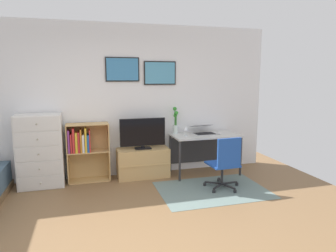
{
  "coord_description": "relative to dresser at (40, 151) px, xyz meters",
  "views": [
    {
      "loc": [
        -0.36,
        -3.0,
        1.79
      ],
      "look_at": [
        0.9,
        1.5,
        1.02
      ],
      "focal_mm": 32.38,
      "sensor_mm": 36.0,
      "label": 1
    }
  ],
  "objects": [
    {
      "name": "ground_plane",
      "position": [
        1.07,
        -2.15,
        -0.6
      ],
      "size": [
        7.2,
        7.2,
        0.0
      ],
      "primitive_type": "plane",
      "color": "brown"
    },
    {
      "name": "wall_back_with_posters",
      "position": [
        1.08,
        0.27,
        0.76
      ],
      "size": [
        6.12,
        0.09,
        2.7
      ],
      "color": "white",
      "rests_on": "ground_plane"
    },
    {
      "name": "area_rug",
      "position": [
        2.63,
        -0.92,
        -0.59
      ],
      "size": [
        1.7,
        1.2,
        0.01
      ],
      "primitive_type": "cube",
      "color": "slate",
      "rests_on": "ground_plane"
    },
    {
      "name": "dresser",
      "position": [
        0.0,
        0.0,
        0.0
      ],
      "size": [
        0.7,
        0.46,
        1.19
      ],
      "color": "silver",
      "rests_on": "ground_plane"
    },
    {
      "name": "bookshelf",
      "position": [
        0.69,
        0.07,
        -0.0
      ],
      "size": [
        0.7,
        0.3,
        1.0
      ],
      "color": "tan",
      "rests_on": "ground_plane"
    },
    {
      "name": "tv_stand",
      "position": [
        1.69,
        0.02,
        -0.34
      ],
      "size": [
        0.91,
        0.41,
        0.52
      ],
      "color": "tan",
      "rests_on": "ground_plane"
    },
    {
      "name": "television",
      "position": [
        1.69,
        -0.01,
        0.2
      ],
      "size": [
        0.81,
        0.16,
        0.55
      ],
      "color": "black",
      "rests_on": "tv_stand"
    },
    {
      "name": "desk",
      "position": [
        2.83,
        -0.02,
        0.01
      ],
      "size": [
        1.22,
        0.64,
        0.74
      ],
      "color": "silver",
      "rests_on": "ground_plane"
    },
    {
      "name": "office_chair",
      "position": [
        2.82,
        -0.96,
        -0.14
      ],
      "size": [
        0.56,
        0.58,
        0.86
      ],
      "rotation": [
        0.0,
        0.0,
        0.05
      ],
      "color": "#232326",
      "rests_on": "ground_plane"
    },
    {
      "name": "laptop",
      "position": [
        2.83,
        -0.0,
        0.21
      ],
      "size": [
        0.41,
        0.44,
        0.17
      ],
      "rotation": [
        0.0,
        0.0,
        0.05
      ],
      "color": "#B7B7BC",
      "rests_on": "desk"
    },
    {
      "name": "computer_mouse",
      "position": [
        3.08,
        -0.15,
        0.16
      ],
      "size": [
        0.06,
        0.1,
        0.03
      ],
      "primitive_type": "ellipsoid",
      "color": "silver",
      "rests_on": "desk"
    },
    {
      "name": "bamboo_vase",
      "position": [
        2.33,
        0.12,
        0.38
      ],
      "size": [
        0.1,
        0.1,
        0.5
      ],
      "color": "silver",
      "rests_on": "desk"
    },
    {
      "name": "wine_glass",
      "position": [
        2.44,
        -0.15,
        0.28
      ],
      "size": [
        0.07,
        0.07,
        0.18
      ],
      "color": "silver",
      "rests_on": "desk"
    }
  ]
}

